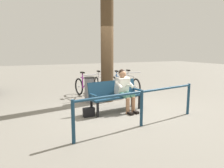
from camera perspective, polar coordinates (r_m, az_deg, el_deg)
name	(u,v)px	position (r m, az deg, el deg)	size (l,w,h in m)	color
ground_plane	(122,109)	(6.38, 2.59, -6.76)	(40.00, 40.00, 0.00)	slate
bench	(115,93)	(6.12, 0.75, -2.56)	(1.66, 0.74, 0.87)	navy
person_reading	(124,88)	(6.09, 3.30, -1.13)	(0.53, 0.81, 1.20)	white
handbag	(89,112)	(5.70, -6.25, -7.53)	(0.30, 0.14, 0.24)	black
tree_trunk	(107,48)	(7.18, -1.32, 9.72)	(0.42, 0.42, 3.64)	#4C3823
litter_bin	(90,90)	(7.15, -6.05, -1.51)	(0.35, 0.35, 0.86)	slate
bicycle_orange	(130,84)	(8.70, 4.87, -0.03)	(0.48, 1.68, 0.94)	black
bicycle_purple	(118,86)	(8.34, 1.61, -0.41)	(0.48, 1.67, 0.94)	black
bicycle_silver	(100,86)	(8.30, -3.24, -0.47)	(0.48, 1.68, 0.94)	black
bicycle_green	(85,88)	(7.92, -7.28, -1.00)	(0.48, 1.67, 0.94)	black
railing_fence	(142,101)	(4.91, 7.98, -4.50)	(3.40, 0.58, 0.85)	navy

